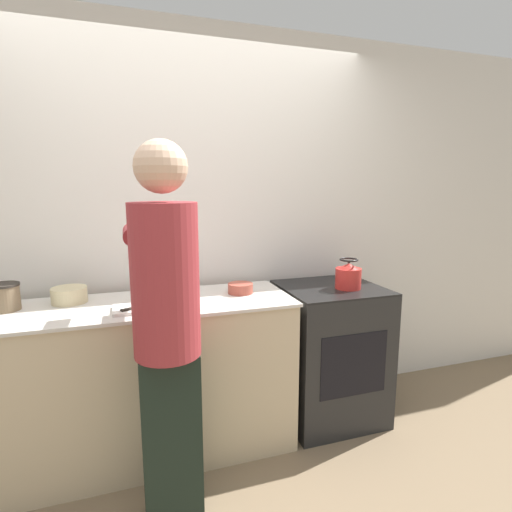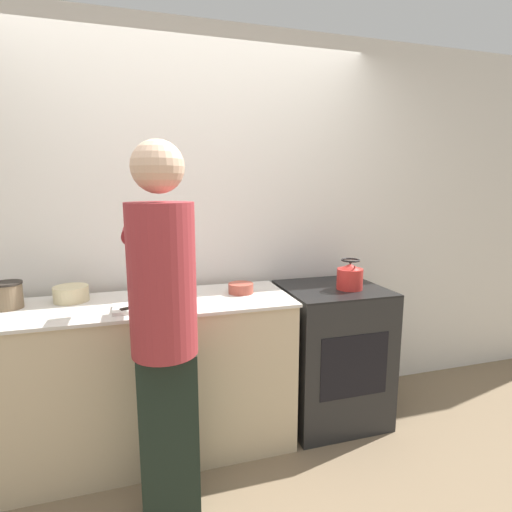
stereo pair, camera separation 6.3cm
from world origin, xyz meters
name	(u,v)px [view 1 (the left image)]	position (x,y,z in m)	size (l,w,h in m)	color
ground_plane	(209,471)	(0.00, 0.00, 0.00)	(12.00, 12.00, 0.00)	#7A664C
wall_back	(184,228)	(0.00, 0.68, 1.30)	(8.00, 0.05, 2.60)	silver
counter	(139,380)	(-0.34, 0.29, 0.46)	(1.80, 0.60, 0.92)	#C6B28E
oven	(329,352)	(0.91, 0.31, 0.46)	(0.65, 0.61, 0.92)	black
person	(167,319)	(-0.22, -0.22, 0.98)	(0.34, 0.58, 1.77)	black
cutting_board	(151,307)	(-0.26, 0.16, 0.93)	(0.39, 0.18, 0.02)	silver
knife	(143,306)	(-0.30, 0.15, 0.94)	(0.25, 0.12, 0.01)	silver
kettle	(348,276)	(0.99, 0.23, 1.00)	(0.17, 0.17, 0.20)	red
bowl_prep	(240,288)	(0.29, 0.32, 0.95)	(0.15, 0.15, 0.06)	#9E4738
bowl_mixing	(69,295)	(-0.69, 0.43, 0.97)	(0.19, 0.19, 0.09)	#C6B789
canister_jar	(5,297)	(-1.00, 0.38, 1.00)	(0.15, 0.15, 0.15)	#756047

